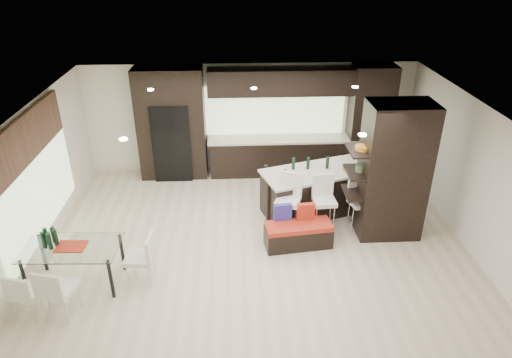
{
  "coord_description": "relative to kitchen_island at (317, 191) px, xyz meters",
  "views": [
    {
      "loc": [
        -0.38,
        -7.2,
        5.2
      ],
      "look_at": [
        0.0,
        0.6,
        1.15
      ],
      "focal_mm": 32.0,
      "sensor_mm": 36.0,
      "label": 1
    }
  ],
  "objects": [
    {
      "name": "ground",
      "position": [
        -1.33,
        -1.26,
        -0.49
      ],
      "size": [
        8.0,
        8.0,
        0.0
      ],
      "primitive_type": "plane",
      "color": "beige",
      "rests_on": "ground"
    },
    {
      "name": "back_wall",
      "position": [
        -1.33,
        2.24,
        0.86
      ],
      "size": [
        8.0,
        0.02,
        2.7
      ],
      "primitive_type": "cube",
      "color": "white",
      "rests_on": "ground"
    },
    {
      "name": "left_wall",
      "position": [
        -5.33,
        -1.26,
        0.86
      ],
      "size": [
        0.02,
        7.0,
        2.7
      ],
      "primitive_type": "cube",
      "color": "white",
      "rests_on": "ground"
    },
    {
      "name": "right_wall",
      "position": [
        2.67,
        -1.26,
        0.86
      ],
      "size": [
        0.02,
        7.0,
        2.7
      ],
      "primitive_type": "cube",
      "color": "white",
      "rests_on": "ground"
    },
    {
      "name": "ceiling",
      "position": [
        -1.33,
        -1.26,
        2.21
      ],
      "size": [
        8.0,
        7.0,
        0.02
      ],
      "primitive_type": "cube",
      "color": "white",
      "rests_on": "ground"
    },
    {
      "name": "window_left",
      "position": [
        -5.29,
        -1.06,
        0.86
      ],
      "size": [
        0.04,
        3.2,
        1.9
      ],
      "primitive_type": "cube",
      "color": "#B2D199",
      "rests_on": "left_wall"
    },
    {
      "name": "window_back",
      "position": [
        -0.73,
        2.2,
        1.06
      ],
      "size": [
        3.4,
        0.04,
        1.2
      ],
      "primitive_type": "cube",
      "color": "#B2D199",
      "rests_on": "back_wall"
    },
    {
      "name": "stone_accent",
      "position": [
        -5.26,
        -1.06,
        1.76
      ],
      "size": [
        0.08,
        3.0,
        0.8
      ],
      "primitive_type": "cube",
      "color": "brown",
      "rests_on": "left_wall"
    },
    {
      "name": "ceiling_spots",
      "position": [
        -1.33,
        -1.01,
        2.19
      ],
      "size": [
        4.0,
        3.0,
        0.02
      ],
      "primitive_type": "cube",
      "color": "white",
      "rests_on": "ceiling"
    },
    {
      "name": "back_cabinetry",
      "position": [
        -0.83,
        1.91,
        0.86
      ],
      "size": [
        6.8,
        0.68,
        2.7
      ],
      "primitive_type": "cube",
      "color": "black",
      "rests_on": "ground"
    },
    {
      "name": "refrigerator",
      "position": [
        -3.23,
        1.86,
        0.46
      ],
      "size": [
        0.9,
        0.68,
        1.9
      ],
      "primitive_type": "cube",
      "color": "black",
      "rests_on": "ground"
    },
    {
      "name": "partition_column",
      "position": [
        1.27,
        -0.86,
        0.86
      ],
      "size": [
        1.2,
        0.8,
        2.7
      ],
      "primitive_type": "cube",
      "color": "black",
      "rests_on": "ground"
    },
    {
      "name": "kitchen_island",
      "position": [
        0.0,
        0.0,
        0.0
      ],
      "size": [
        2.53,
        1.67,
        0.97
      ],
      "primitive_type": "cube",
      "rotation": [
        0.0,
        0.0,
        0.31
      ],
      "color": "black",
      "rests_on": "ground"
    },
    {
      "name": "stool_left",
      "position": [
        -0.72,
        -0.83,
        0.03
      ],
      "size": [
        0.58,
        0.58,
        1.03
      ],
      "primitive_type": "cube",
      "rotation": [
        0.0,
        0.0,
        -0.34
      ],
      "color": "silver",
      "rests_on": "ground"
    },
    {
      "name": "stool_mid",
      "position": [
        0.0,
        -0.82,
        -0.0
      ],
      "size": [
        0.46,
        0.46,
        0.97
      ],
      "primitive_type": "cube",
      "rotation": [
        0.0,
        0.0,
        0.07
      ],
      "color": "silver",
      "rests_on": "ground"
    },
    {
      "name": "stool_right",
      "position": [
        0.72,
        -0.8,
        -0.04
      ],
      "size": [
        0.49,
        0.49,
        0.89
      ],
      "primitive_type": "cube",
      "rotation": [
        0.0,
        0.0,
        0.3
      ],
      "color": "silver",
      "rests_on": "ground"
    },
    {
      "name": "bench",
      "position": [
        -0.55,
        -1.27,
        -0.24
      ],
      "size": [
        1.32,
        0.64,
        0.49
      ],
      "primitive_type": "cube",
      "rotation": [
        0.0,
        0.0,
        0.13
      ],
      "color": "black",
      "rests_on": "ground"
    },
    {
      "name": "floor_vase",
      "position": [
        -0.72,
        -0.16,
        0.06
      ],
      "size": [
        0.4,
        0.4,
        1.09
      ],
      "primitive_type": null,
      "rotation": [
        0.0,
        0.0,
        -0.01
      ],
      "color": "#47553D",
      "rests_on": "ground"
    },
    {
      "name": "dining_table",
      "position": [
        -4.46,
        -2.17,
        -0.11
      ],
      "size": [
        1.59,
        0.94,
        0.75
      ],
      "primitive_type": "cube",
      "rotation": [
        0.0,
        0.0,
        -0.04
      ],
      "color": "white",
      "rests_on": "ground"
    },
    {
      "name": "chair_near",
      "position": [
        -4.46,
        -2.93,
        -0.05
      ],
      "size": [
        0.58,
        0.58,
        0.88
      ],
      "primitive_type": "cube",
      "rotation": [
        0.0,
        0.0,
        -0.24
      ],
      "color": "silver",
      "rests_on": "ground"
    },
    {
      "name": "chair_far",
      "position": [
        -4.94,
        -2.9,
        -0.09
      ],
      "size": [
        0.53,
        0.53,
        0.79
      ],
      "primitive_type": "cube",
      "rotation": [
        0.0,
        0.0,
        -0.27
      ],
      "color": "silver",
      "rests_on": "ground"
    },
    {
      "name": "chair_end",
      "position": [
        -3.37,
        -2.17,
        -0.06
      ],
      "size": [
        0.5,
        0.5,
        0.85
      ],
      "primitive_type": "cube",
      "rotation": [
        0.0,
        0.0,
        1.48
      ],
      "color": "silver",
      "rests_on": "ground"
    }
  ]
}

